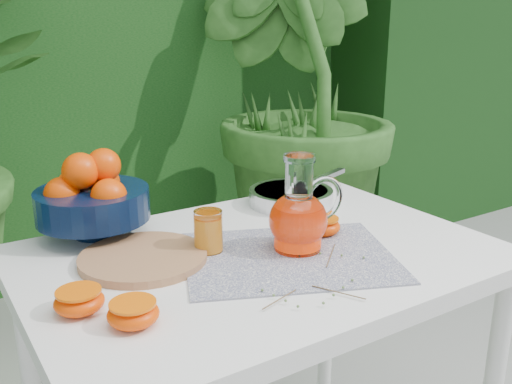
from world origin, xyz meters
TOP-DOWN VIEW (x-y plane):
  - hedge_backdrop at (0.06, 2.06)m, footprint 8.00×1.65m
  - potted_plant_right at (0.96, 1.11)m, footprint 2.13×2.13m
  - white_table at (0.03, -0.06)m, footprint 1.00×0.70m
  - placemat at (0.07, -0.12)m, footprint 0.53×0.48m
  - cutting_board at (-0.20, 0.02)m, footprint 0.30×0.30m
  - fruit_bowl at (-0.24, 0.23)m, footprint 0.33×0.33m
  - juice_pitcher at (0.11, -0.10)m, footprint 0.18×0.13m
  - juice_tumbler at (-0.06, -0.00)m, footprint 0.08×0.08m
  - saute_pan at (0.29, 0.17)m, footprint 0.42×0.29m
  - orange_halves at (-0.16, -0.12)m, footprint 0.70×0.27m
  - thyme_sprigs at (0.04, -0.25)m, footprint 0.30×0.24m

SIDE VIEW (x-z plane):
  - white_table at x=0.03m, z-range 0.29..1.04m
  - placemat at x=0.07m, z-range 0.75..0.75m
  - thyme_sprigs at x=0.04m, z-range 0.75..0.76m
  - cutting_board at x=-0.20m, z-range 0.75..0.77m
  - orange_halves at x=-0.16m, z-range 0.75..0.79m
  - saute_pan at x=0.29m, z-range 0.75..0.79m
  - juice_tumbler at x=-0.06m, z-range 0.75..0.84m
  - juice_pitcher at x=0.11m, z-range 0.72..0.93m
  - fruit_bowl at x=-0.24m, z-range 0.74..0.94m
  - potted_plant_right at x=0.96m, z-range 0.00..1.80m
  - hedge_backdrop at x=0.06m, z-range -0.06..2.44m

